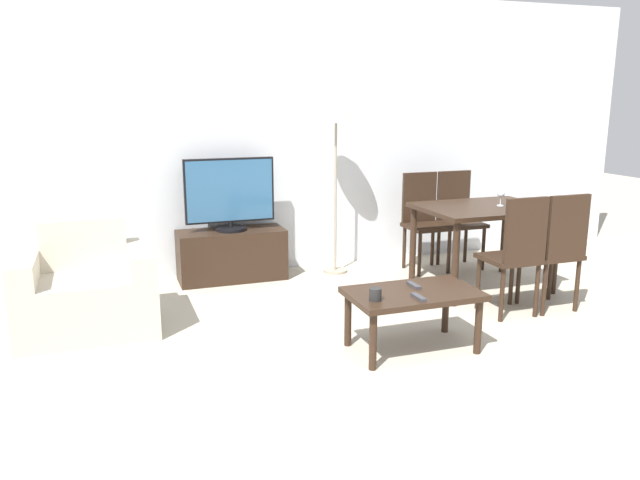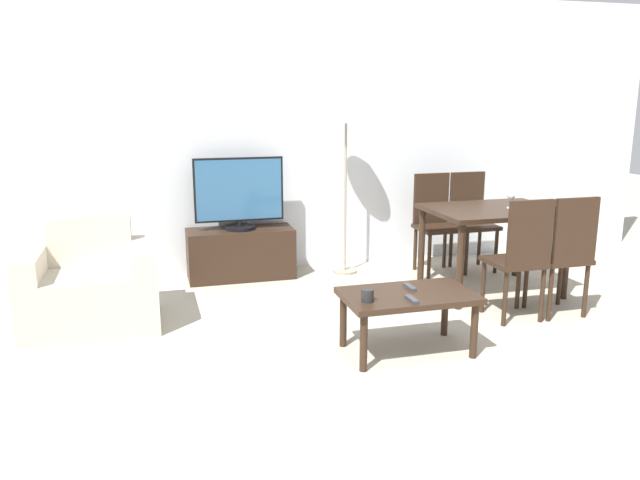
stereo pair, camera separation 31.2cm
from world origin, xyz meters
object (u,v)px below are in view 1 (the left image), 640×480
object	(u,v)px
tv	(230,194)
remote_secondary	(418,297)
dining_chair_near	(516,251)
cup_white_near	(375,294)
armchair	(87,292)
floor_lamp	(336,118)
remote_primary	(414,285)
wine_glass_left	(501,195)
coffee_table	(413,299)
dining_chair_near_right	(557,247)
dining_chair_far	(458,214)
dining_table	(484,217)
tv_stand	(232,255)
dining_chair_far_left	(423,217)

from	to	relation	value
tv	remote_secondary	bearing A→B (deg)	-70.98
dining_chair_near	cup_white_near	world-z (taller)	dining_chair_near
armchair	tv	size ratio (longest dim) A/B	1.17
floor_lamp	remote_primary	world-z (taller)	floor_lamp
wine_glass_left	floor_lamp	bearing A→B (deg)	141.39
coffee_table	dining_chair_near_right	size ratio (longest dim) A/B	0.92
remote_primary	wine_glass_left	distance (m)	1.71
dining_chair_far	remote_secondary	bearing A→B (deg)	-127.38
dining_chair_far	cup_white_near	world-z (taller)	dining_chair_far
dining_table	floor_lamp	bearing A→B (deg)	139.16
coffee_table	cup_white_near	world-z (taller)	cup_white_near
dining_chair_near	coffee_table	bearing A→B (deg)	-162.60
tv_stand	dining_table	distance (m)	2.36
dining_chair_near	remote_secondary	world-z (taller)	dining_chair_near
tv_stand	dining_chair_far	xyz separation A→B (m)	(2.29, -0.27, 0.30)
tv_stand	remote_primary	size ratio (longest dim) A/B	6.70
tv	floor_lamp	bearing A→B (deg)	-4.81
remote_secondary	wine_glass_left	xyz separation A→B (m)	(1.46, 1.20, 0.43)
dining_table	dining_chair_near	distance (m)	0.78
armchair	dining_chair_near	distance (m)	3.29
dining_table	remote_primary	xyz separation A→B (m)	(-1.22, -0.99, -0.22)
dining_chair_far_left	dining_chair_far	bearing A→B (deg)	0.00
dining_table	dining_chair_far	world-z (taller)	dining_chair_far
dining_table	tv_stand	bearing A→B (deg)	154.15
remote_primary	cup_white_near	xyz separation A→B (m)	(-0.38, -0.19, 0.03)
coffee_table	dining_chair_near_right	distance (m)	1.52
armchair	tv	world-z (taller)	tv
tv	dining_table	distance (m)	2.33
armchair	coffee_table	xyz separation A→B (m)	(2.11, -1.14, 0.07)
dining_chair_near_right	remote_secondary	world-z (taller)	dining_chair_near_right
dining_chair_far_left	wine_glass_left	bearing A→B (deg)	-66.84
dining_chair_near_right	dining_chair_far	bearing A→B (deg)	90.00
tv_stand	coffee_table	world-z (taller)	tv_stand
tv	dining_chair_far	world-z (taller)	tv
dining_chair_near	cup_white_near	bearing A→B (deg)	-162.81
coffee_table	dining_chair_far_left	world-z (taller)	dining_chair_far_left
remote_secondary	cup_white_near	size ratio (longest dim) A/B	1.81
dining_chair_near_right	cup_white_near	world-z (taller)	dining_chair_near_right
coffee_table	wine_glass_left	distance (m)	1.82
coffee_table	tv_stand	bearing A→B (deg)	111.45
dining_chair_far	dining_chair_far_left	xyz separation A→B (m)	(-0.40, 0.00, 0.00)
wine_glass_left	cup_white_near	bearing A→B (deg)	-146.75
tv	tv_stand	bearing A→B (deg)	90.00
dining_chair_near	floor_lamp	size ratio (longest dim) A/B	0.56
dining_chair_far	remote_secondary	distance (m)	2.50
dining_table	dining_chair_far_left	world-z (taller)	dining_chair_far_left
dining_chair_far_left	remote_secondary	size ratio (longest dim) A/B	6.47
tv_stand	dining_chair_near	xyz separation A→B (m)	(1.90, -1.76, 0.30)
remote_primary	dining_chair_far	bearing A→B (deg)	50.74
dining_chair_near_right	coffee_table	bearing A→B (deg)	-167.10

